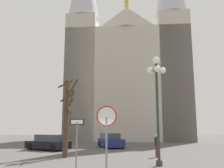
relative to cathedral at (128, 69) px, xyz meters
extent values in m
cube|color=#BCB5A5|center=(0.07, 1.10, -3.07)|extent=(20.07, 13.03, 17.55)
pyramid|color=#BCB5A5|center=(-0.25, -3.78, 7.45)|extent=(6.89, 2.44, 3.50)
cylinder|color=gold|center=(-0.25, -3.78, 10.10)|extent=(0.70, 0.70, 1.80)
cube|color=#BCB5A5|center=(-7.45, -1.95, -1.86)|extent=(5.03, 5.03, 19.96)
cube|color=#BCB5A5|center=(7.13, -2.90, -1.86)|extent=(5.03, 5.03, 19.96)
cylinder|color=slate|center=(-2.38, -30.21, -10.58)|extent=(0.08, 0.08, 2.53)
cylinder|color=red|center=(-2.38, -30.21, -9.27)|extent=(0.85, 0.13, 0.85)
cylinder|color=white|center=(-2.38, -30.23, -9.27)|extent=(0.75, 0.09, 0.75)
cylinder|color=slate|center=(-3.78, -29.18, -10.66)|extent=(0.07, 0.07, 2.36)
cube|color=black|center=(-3.78, -29.18, -9.49)|extent=(0.64, 0.11, 0.27)
cube|color=white|center=(-3.78, -29.20, -9.49)|extent=(0.53, 0.08, 0.19)
cylinder|color=#2D3833|center=(0.40, -26.41, -8.93)|extent=(0.16, 0.16, 5.82)
cylinder|color=#2D3833|center=(0.40, -26.41, -11.69)|extent=(0.36, 0.36, 0.30)
sphere|color=white|center=(0.40, -26.41, -5.81)|extent=(0.42, 0.42, 0.42)
sphere|color=white|center=(0.78, -26.41, -6.43)|extent=(0.38, 0.38, 0.38)
cylinder|color=#2D3833|center=(0.59, -26.41, -6.43)|extent=(0.05, 0.37, 0.05)
sphere|color=white|center=(0.40, -26.03, -6.43)|extent=(0.38, 0.38, 0.38)
cylinder|color=#2D3833|center=(0.40, -26.22, -6.43)|extent=(0.37, 0.05, 0.05)
sphere|color=white|center=(0.03, -26.41, -6.43)|extent=(0.38, 0.38, 0.38)
cylinder|color=#2D3833|center=(0.21, -26.41, -6.43)|extent=(0.05, 0.37, 0.05)
sphere|color=white|center=(0.40, -26.78, -6.43)|extent=(0.38, 0.38, 0.38)
cylinder|color=#2D3833|center=(0.40, -26.59, -6.43)|extent=(0.37, 0.05, 0.05)
cylinder|color=#473323|center=(-5.59, -22.75, -9.10)|extent=(0.36, 0.36, 5.49)
cylinder|color=#473323|center=(-5.26, -22.57, -7.61)|extent=(0.51, 0.81, 1.21)
cylinder|color=#473323|center=(-5.82, -22.26, -6.49)|extent=(1.08, 0.59, 0.69)
cylinder|color=#473323|center=(-5.16, -22.42, -6.65)|extent=(0.81, 1.01, 0.91)
cylinder|color=#473323|center=(-5.39, -23.07, -7.22)|extent=(0.81, 0.56, 1.43)
cylinder|color=#473323|center=(-5.64, -22.24, -7.51)|extent=(1.10, 0.23, 0.74)
cylinder|color=#473323|center=(-5.46, -22.99, -8.46)|extent=(0.62, 0.41, 0.71)
cube|color=black|center=(-8.37, -17.15, -11.36)|extent=(4.61, 3.67, 0.67)
cube|color=#333D47|center=(-8.18, -17.25, -10.72)|extent=(2.88, 2.57, 0.61)
cylinder|color=black|center=(-10.03, -17.10, -11.52)|extent=(0.66, 0.51, 0.64)
cylinder|color=black|center=(-9.24, -15.73, -11.52)|extent=(0.66, 0.51, 0.64)
cylinder|color=black|center=(-7.49, -18.56, -11.52)|extent=(0.66, 0.51, 0.64)
cylinder|color=black|center=(-6.70, -17.19, -11.52)|extent=(0.66, 0.51, 0.64)
cube|color=navy|center=(-2.55, -14.29, -11.30)|extent=(2.96, 4.53, 0.78)
cube|color=#333D47|center=(-2.62, -14.10, -10.64)|extent=(2.20, 2.72, 0.55)
cylinder|color=black|center=(-1.37, -15.40, -11.52)|extent=(0.41, 0.68, 0.64)
cylinder|color=black|center=(-2.82, -15.89, -11.52)|extent=(0.41, 0.68, 0.64)
cylinder|color=black|center=(-2.28, -12.70, -11.52)|extent=(0.41, 0.68, 0.64)
cylinder|color=black|center=(-3.74, -13.18, -11.52)|extent=(0.41, 0.68, 0.64)
cylinder|color=maroon|center=(1.00, -22.33, -11.45)|extent=(0.12, 0.12, 0.79)
cylinder|color=maroon|center=(0.88, -22.43, -11.45)|extent=(0.12, 0.12, 0.79)
cylinder|color=black|center=(0.94, -22.38, -10.76)|extent=(0.32, 0.32, 0.59)
sphere|color=tan|center=(0.94, -22.38, -10.36)|extent=(0.21, 0.21, 0.21)
camera|label=1|loc=(-1.98, -40.63, -9.72)|focal=39.52mm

